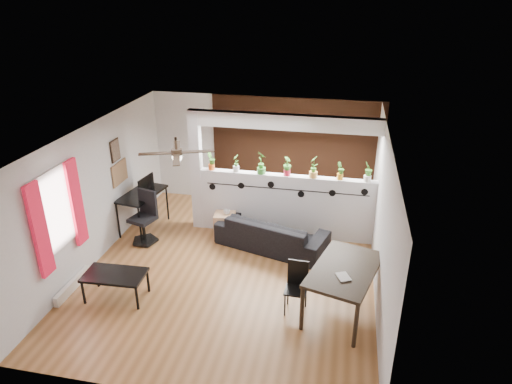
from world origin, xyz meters
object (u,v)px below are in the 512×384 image
Objects in this scene: potted_plant_5 at (340,170)px; office_chair at (145,220)px; potted_plant_1 at (236,162)px; coffee_table at (115,276)px; computer_desk at (142,196)px; potted_plant_6 at (368,171)px; dining_table at (345,273)px; sofa at (272,233)px; ceiling_fan at (177,154)px; potted_plant_4 at (314,166)px; cube_shelf at (225,225)px; folding_chair at (297,282)px; cup at (227,212)px; potted_plant_0 at (211,160)px; potted_plant_2 at (261,162)px; potted_plant_3 at (287,166)px.

office_chair is (-3.82, -0.87, -1.06)m from potted_plant_5.
coffee_table is (-1.43, -2.74, -1.13)m from potted_plant_1.
office_chair is at bearing -62.35° from computer_desk.
dining_table is (-0.33, -2.33, -0.83)m from potted_plant_6.
sofa is at bearing -34.28° from potted_plant_1.
ceiling_fan reaches higher than dining_table.
potted_plant_4 is at bearing 40.24° from ceiling_fan.
sofa is at bearing 40.83° from ceiling_fan.
cube_shelf is 1.87m from computer_desk.
potted_plant_1 is 1.58m from potted_plant_4.
sofa is at bearing 6.34° from office_chair.
potted_plant_1 is 0.34× the size of office_chair.
folding_chair is at bearing -30.03° from computer_desk.
dining_table is at bearing -39.23° from cup.
potted_plant_6 is 0.33× the size of computer_desk.
potted_plant_0 is at bearing 140.56° from dining_table.
dining_table is (0.20, -2.33, -0.81)m from potted_plant_5.
computer_desk is at bearing 11.46° from sofa.
sofa is at bearing -60.43° from potted_plant_2.
potted_plant_0 is 3.37m from folding_chair.
folding_chair is at bearing -113.58° from potted_plant_6.
potted_plant_6 is at bearing -0.00° from potted_plant_2.
cube_shelf is at bearing -164.60° from potted_plant_3.
dining_table is at bearing 145.67° from sofa.
potted_plant_4 reaches higher than computer_desk.
potted_plant_2 is at bearing 19.84° from cube_shelf.
potted_plant_2 reaches higher than sofa.
sofa is at bearing -108.38° from potted_plant_3.
potted_plant_4 is 0.22× the size of sofa.
potted_plant_3 is (0.53, -0.00, -0.04)m from potted_plant_2.
potted_plant_5 is at bearing 0.00° from potted_plant_1.
dining_table is (1.25, -2.33, -0.83)m from potted_plant_3.
potted_plant_1 is 0.95× the size of potted_plant_3.
dining_table is (1.78, -2.33, -0.87)m from potted_plant_2.
dining_table is (2.49, -1.99, 0.47)m from cube_shelf.
potted_plant_4 is at bearing 0.00° from potted_plant_3.
folding_chair is (0.52, -2.42, -1.04)m from potted_plant_3.
potted_plant_6 is 4.57m from office_chair.
potted_plant_5 is 0.41× the size of folding_chair.
cube_shelf is (-2.81, -0.34, -1.31)m from potted_plant_6.
potted_plant_4 is 3.67m from computer_desk.
computer_desk is (-2.84, 0.22, 0.45)m from sofa.
potted_plant_0 is 1.38m from cube_shelf.
potted_plant_5 is at bearing -138.89° from sofa.
office_chair is at bearing -167.15° from potted_plant_5.
potted_plant_2 is 1.05m from potted_plant_4.
folding_chair is (3.29, -1.55, 0.04)m from office_chair.
potted_plant_5 is at bearing 34.15° from ceiling_fan.
potted_plant_3 is at bearing -0.00° from potted_plant_2.
potted_plant_6 is (0.53, 0.00, 0.02)m from potted_plant_5.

